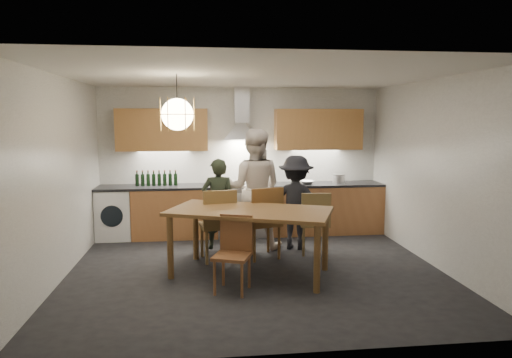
{
  "coord_description": "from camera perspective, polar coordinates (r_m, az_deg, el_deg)",
  "views": [
    {
      "loc": [
        -0.69,
        -5.95,
        2.04
      ],
      "look_at": [
        0.05,
        0.4,
        1.2
      ],
      "focal_mm": 32.0,
      "sensor_mm": 36.0,
      "label": 1
    }
  ],
  "objects": [
    {
      "name": "person_right",
      "position": [
        7.22,
        5.0,
        -2.93
      ],
      "size": [
        1.08,
        0.84,
        1.48
      ],
      "primitive_type": "imported",
      "rotation": [
        0.0,
        0.0,
        2.8
      ],
      "color": "black",
      "rests_on": "ground"
    },
    {
      "name": "wine_bottles",
      "position": [
        8.05,
        -12.34,
        0.11
      ],
      "size": [
        0.72,
        0.06,
        0.26
      ],
      "color": "black",
      "rests_on": "counter_run"
    },
    {
      "name": "chair_back_mid",
      "position": [
        6.66,
        1.04,
        -4.9
      ],
      "size": [
        0.6,
        0.6,
        1.07
      ],
      "rotation": [
        0.0,
        0.0,
        3.42
      ],
      "color": "brown",
      "rests_on": "ground"
    },
    {
      "name": "pendant_lamp",
      "position": [
        5.86,
        -9.81,
        7.96
      ],
      "size": [
        0.43,
        0.43,
        0.7
      ],
      "color": "black",
      "rests_on": "ground"
    },
    {
      "name": "chair_front",
      "position": [
        5.52,
        -2.76,
        -8.57
      ],
      "size": [
        0.52,
        0.52,
        0.9
      ],
      "rotation": [
        0.0,
        0.0,
        -0.36
      ],
      "color": "brown",
      "rests_on": "ground"
    },
    {
      "name": "chair_back_left",
      "position": [
        6.55,
        -4.7,
        -5.19
      ],
      "size": [
        0.55,
        0.55,
        1.06
      ],
      "rotation": [
        0.0,
        0.0,
        3.32
      ],
      "color": "brown",
      "rests_on": "ground"
    },
    {
      "name": "wall_fixtures",
      "position": [
        8.05,
        -1.77,
        6.29
      ],
      "size": [
        4.3,
        0.54,
        1.1
      ],
      "color": "#C1884A",
      "rests_on": "ground"
    },
    {
      "name": "range_stove",
      "position": [
        8.09,
        -1.66,
        -3.92
      ],
      "size": [
        0.9,
        0.6,
        0.92
      ],
      "color": "silver",
      "rests_on": "ground"
    },
    {
      "name": "room_shell",
      "position": [
        6.0,
        -0.07,
        4.3
      ],
      "size": [
        5.02,
        4.52,
        2.61
      ],
      "color": "white",
      "rests_on": "ground"
    },
    {
      "name": "counter_run",
      "position": [
        8.09,
        -1.49,
        -3.85
      ],
      "size": [
        5.0,
        0.62,
        0.9
      ],
      "color": "#BE7D49",
      "rests_on": "ground"
    },
    {
      "name": "chair_back_right",
      "position": [
        6.94,
        7.37,
        -4.98
      ],
      "size": [
        0.48,
        0.48,
        0.96
      ],
      "rotation": [
        0.0,
        0.0,
        3.04
      ],
      "color": "brown",
      "rests_on": "ground"
    },
    {
      "name": "mixing_bowl",
      "position": [
        8.12,
        6.42,
        -0.42
      ],
      "size": [
        0.32,
        0.32,
        0.06
      ],
      "primitive_type": "imported",
      "rotation": [
        0.0,
        0.0,
        -0.26
      ],
      "color": "silver",
      "rests_on": "counter_run"
    },
    {
      "name": "dining_table",
      "position": [
        5.97,
        -0.78,
        -4.78
      ],
      "size": [
        2.3,
        1.72,
        0.87
      ],
      "rotation": [
        0.0,
        0.0,
        -0.38
      ],
      "color": "brown",
      "rests_on": "ground"
    },
    {
      "name": "stock_pot",
      "position": [
        8.29,
        10.32,
        -0.01
      ],
      "size": [
        0.29,
        0.29,
        0.16
      ],
      "primitive_type": "cylinder",
      "rotation": [
        0.0,
        0.0,
        -0.42
      ],
      "color": "silver",
      "rests_on": "counter_run"
    },
    {
      "name": "person_mid",
      "position": [
        7.23,
        -0.26,
        -1.22
      ],
      "size": [
        1.06,
        0.92,
        1.89
      ],
      "primitive_type": "imported",
      "rotation": [
        0.0,
        0.0,
        2.9
      ],
      "color": "beige",
      "rests_on": "ground"
    },
    {
      "name": "ground",
      "position": [
        6.33,
        -0.07,
        -11.32
      ],
      "size": [
        5.0,
        5.0,
        0.0
      ],
      "primitive_type": "plane",
      "color": "black",
      "rests_on": "ground"
    },
    {
      "name": "person_left",
      "position": [
        7.2,
        -4.74,
        -3.12
      ],
      "size": [
        0.53,
        0.35,
        1.44
      ],
      "primitive_type": "imported",
      "rotation": [
        0.0,
        0.0,
        3.12
      ],
      "color": "black",
      "rests_on": "ground"
    }
  ]
}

